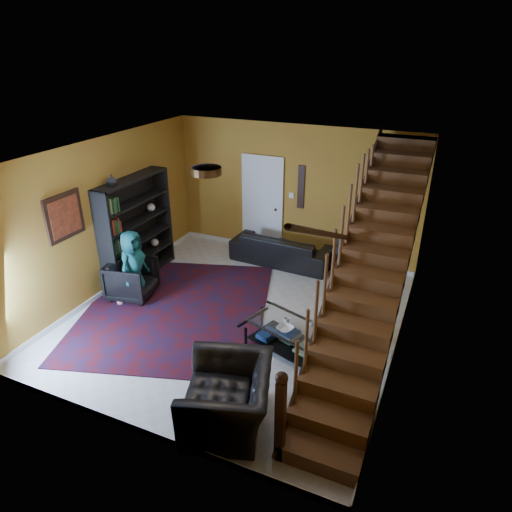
{
  "coord_description": "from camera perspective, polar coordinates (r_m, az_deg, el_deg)",
  "views": [
    {
      "loc": [
        2.94,
        -5.86,
        4.31
      ],
      "look_at": [
        0.17,
        0.4,
        1.02
      ],
      "focal_mm": 32.0,
      "sensor_mm": 36.0,
      "label": 1
    }
  ],
  "objects": [
    {
      "name": "bookshelf",
      "position": [
        9.03,
        -14.64,
        3.07
      ],
      "size": [
        0.35,
        1.8,
        2.0
      ],
      "color": "black",
      "rests_on": "floor"
    },
    {
      "name": "armchair_right",
      "position": [
        5.76,
        -3.61,
        -17.3
      ],
      "size": [
        1.36,
        1.45,
        0.77
      ],
      "primitive_type": "imported",
      "rotation": [
        0.0,
        0.0,
        -1.25
      ],
      "color": "black",
      "rests_on": "floor"
    },
    {
      "name": "room",
      "position": [
        9.39,
        -6.12,
        -1.46
      ],
      "size": [
        5.5,
        5.5,
        5.5
      ],
      "color": "#A58324",
      "rests_on": "ground"
    },
    {
      "name": "cup_a",
      "position": [
        6.85,
        6.95,
        -8.39
      ],
      "size": [
        0.12,
        0.12,
        0.09
      ],
      "primitive_type": "imported",
      "rotation": [
        0.0,
        0.0,
        -0.08
      ],
      "color": "#999999",
      "rests_on": "coffee_table"
    },
    {
      "name": "framed_picture",
      "position": [
        7.85,
        -22.84,
        4.58
      ],
      "size": [
        0.04,
        0.74,
        0.74
      ],
      "primitive_type": "cube",
      "color": "#99361B",
      "rests_on": "room"
    },
    {
      "name": "popcorn_bucket",
      "position": [
        8.52,
        -16.61,
        -5.21
      ],
      "size": [
        0.13,
        0.13,
        0.14
      ],
      "primitive_type": "cylinder",
      "rotation": [
        0.0,
        0.0,
        -0.04
      ],
      "color": "red",
      "rests_on": "rug"
    },
    {
      "name": "vase",
      "position": [
        8.31,
        -17.59,
        9.04
      ],
      "size": [
        0.18,
        0.18,
        0.19
      ],
      "primitive_type": "imported",
      "color": "#999999",
      "rests_on": "bookshelf"
    },
    {
      "name": "cup_b",
      "position": [
        6.89,
        3.84,
        -8.07
      ],
      "size": [
        0.1,
        0.1,
        0.08
      ],
      "primitive_type": "imported",
      "rotation": [
        0.0,
        0.0,
        -0.13
      ],
      "color": "#999999",
      "rests_on": "coffee_table"
    },
    {
      "name": "floor",
      "position": [
        7.85,
        -2.37,
        -7.65
      ],
      "size": [
        5.5,
        5.5,
        0.0
      ],
      "primitive_type": "plane",
      "color": "beige",
      "rests_on": "ground"
    },
    {
      "name": "staircase",
      "position": [
        6.6,
        14.21,
        -1.35
      ],
      "size": [
        0.95,
        5.02,
        3.18
      ],
      "color": "brown",
      "rests_on": "floor"
    },
    {
      "name": "bowl",
      "position": [
        6.74,
        3.66,
        -9.05
      ],
      "size": [
        0.29,
        0.29,
        0.06
      ],
      "primitive_type": "imported",
      "rotation": [
        0.0,
        0.0,
        -0.31
      ],
      "color": "#999999",
      "rests_on": "coffee_table"
    },
    {
      "name": "door",
      "position": [
        9.89,
        0.82,
        6.27
      ],
      "size": [
        0.82,
        0.05,
        2.05
      ],
      "primitive_type": "cube",
      "color": "silver",
      "rests_on": "floor"
    },
    {
      "name": "sofa",
      "position": [
        9.58,
        3.27,
        0.93
      ],
      "size": [
        2.15,
        0.92,
        0.62
      ],
      "primitive_type": "imported",
      "rotation": [
        0.0,
        0.0,
        3.09
      ],
      "color": "black",
      "rests_on": "floor"
    },
    {
      "name": "coffee_table",
      "position": [
        6.98,
        4.0,
        -9.87
      ],
      "size": [
        1.33,
        1.02,
        0.45
      ],
      "rotation": [
        0.0,
        0.0,
        -0.32
      ],
      "color": "black",
      "rests_on": "floor"
    },
    {
      "name": "person_adult_a",
      "position": [
        9.36,
        10.43,
        -0.93
      ],
      "size": [
        0.48,
        0.34,
        1.27
      ],
      "primitive_type": "imported",
      "rotation": [
        0.0,
        0.0,
        3.06
      ],
      "color": "black",
      "rests_on": "sofa"
    },
    {
      "name": "armchair_left",
      "position": [
        8.56,
        -15.27,
        -2.81
      ],
      "size": [
        0.92,
        0.9,
        0.71
      ],
      "primitive_type": "imported",
      "rotation": [
        0.0,
        0.0,
        1.77
      ],
      "color": "black",
      "rests_on": "floor"
    },
    {
      "name": "ceiling_fixture",
      "position": [
        6.06,
        -6.21,
        10.54
      ],
      "size": [
        0.4,
        0.4,
        0.1
      ],
      "primitive_type": "cylinder",
      "color": "#3F2814",
      "rests_on": "room"
    },
    {
      "name": "rug",
      "position": [
        8.16,
        -9.97,
        -6.56
      ],
      "size": [
        4.03,
        4.32,
        0.02
      ],
      "primitive_type": "cube",
      "rotation": [
        0.0,
        0.0,
        0.31
      ],
      "color": "#400B0E",
      "rests_on": "floor"
    },
    {
      "name": "person_child",
      "position": [
        8.35,
        -15.09,
        -1.2
      ],
      "size": [
        0.43,
        0.65,
        1.32
      ],
      "primitive_type": "imported",
      "rotation": [
        0.0,
        0.0,
        1.6
      ],
      "color": "#165657",
      "rests_on": "armchair_left"
    },
    {
      "name": "person_adult_b",
      "position": [
        9.28,
        12.45,
        -1.0
      ],
      "size": [
        0.69,
        0.55,
        1.37
      ],
      "primitive_type": "imported",
      "rotation": [
        0.0,
        0.0,
        3.09
      ],
      "color": "black",
      "rests_on": "sofa"
    },
    {
      "name": "wall_hanging",
      "position": [
        9.45,
        5.65,
        8.57
      ],
      "size": [
        0.14,
        0.03,
        0.9
      ],
      "primitive_type": "cube",
      "color": "black",
      "rests_on": "room"
    }
  ]
}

